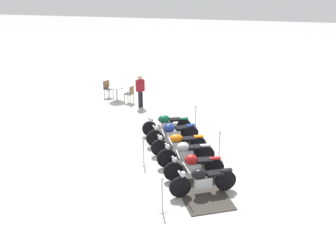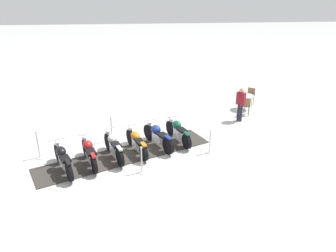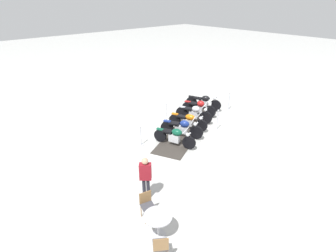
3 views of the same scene
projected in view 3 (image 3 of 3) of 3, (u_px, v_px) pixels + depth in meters
ground_plane at (190, 125)px, 14.49m from camera, size 80.00×80.00×0.00m
display_platform at (190, 125)px, 14.49m from camera, size 4.25×6.95×0.03m
motorcycle_forest at (175, 136)px, 12.29m from camera, size 2.02×0.98×0.93m
motorcycle_navy at (182, 128)px, 13.08m from camera, size 2.00×1.20×0.99m
motorcycle_copper at (188, 121)px, 13.88m from camera, size 2.07×1.00×0.95m
motorcycle_chrome at (194, 113)px, 14.64m from camera, size 2.02×0.97×1.03m
motorcycle_maroon at (199, 107)px, 15.43m from camera, size 2.00×0.92×0.99m
motorcycle_black at (204, 102)px, 16.22m from camera, size 2.04×1.12×1.01m
stanchion_right_rear at (229, 104)px, 16.26m from camera, size 0.33×0.33×1.13m
stanchion_left_front at (141, 138)px, 12.40m from camera, size 0.29×0.29×1.01m
stanchion_right_mid at (217, 123)px, 13.81m from camera, size 0.32×0.32×1.15m
stanchion_left_mid at (166, 115)px, 14.85m from camera, size 0.31×0.31×1.04m
cafe_table at (158, 221)px, 7.58m from camera, size 0.84×0.84×0.77m
cafe_chair_near_table at (147, 204)px, 8.25m from camera, size 0.49×0.49×0.92m
cafe_chair_across_table at (161, 246)px, 6.87m from camera, size 0.56×0.56×0.93m
bystander_person at (146, 175)px, 8.83m from camera, size 0.43×0.44×1.67m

